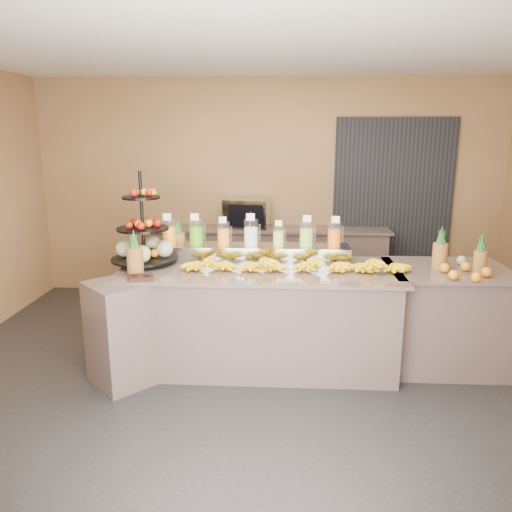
# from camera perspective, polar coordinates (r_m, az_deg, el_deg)

# --- Properties ---
(ground) EXTENTS (6.00, 6.00, 0.00)m
(ground) POSITION_cam_1_polar(r_m,az_deg,el_deg) (4.55, 0.20, -13.82)
(ground) COLOR black
(ground) RESTS_ON ground
(room_envelope) EXTENTS (6.04, 5.02, 2.82)m
(room_envelope) POSITION_cam_1_polar(r_m,az_deg,el_deg) (4.81, 3.00, 11.05)
(room_envelope) COLOR brown
(room_envelope) RESTS_ON ground
(buffet_counter) EXTENTS (2.75, 1.25, 0.93)m
(buffet_counter) POSITION_cam_1_polar(r_m,az_deg,el_deg) (4.60, -1.07, -7.13)
(buffet_counter) COLOR gray
(buffet_counter) RESTS_ON ground
(right_counter) EXTENTS (1.08, 0.88, 0.93)m
(right_counter) POSITION_cam_1_polar(r_m,az_deg,el_deg) (4.94, 20.69, -6.50)
(right_counter) COLOR gray
(right_counter) RESTS_ON ground
(back_ledge) EXTENTS (3.10, 0.55, 0.93)m
(back_ledge) POSITION_cam_1_polar(r_m,az_deg,el_deg) (6.48, 1.28, -0.79)
(back_ledge) COLOR gray
(back_ledge) RESTS_ON ground
(pitcher_tray) EXTENTS (1.85, 0.30, 0.15)m
(pitcher_tray) POSITION_cam_1_polar(r_m,az_deg,el_deg) (4.74, -0.58, 0.37)
(pitcher_tray) COLOR gray
(pitcher_tray) RESTS_ON buffet_counter
(juice_pitcher_orange_a) EXTENTS (0.13, 0.14, 0.32)m
(juice_pitcher_orange_a) POSITION_cam_1_polar(r_m,az_deg,el_deg) (4.81, -9.89, 2.59)
(juice_pitcher_orange_a) COLOR silver
(juice_pitcher_orange_a) RESTS_ON pitcher_tray
(juice_pitcher_green) EXTENTS (0.13, 0.14, 0.32)m
(juice_pitcher_green) POSITION_cam_1_polar(r_m,az_deg,el_deg) (4.76, -6.84, 2.59)
(juice_pitcher_green) COLOR silver
(juice_pitcher_green) RESTS_ON pitcher_tray
(juice_pitcher_orange_b) EXTENTS (0.12, 0.12, 0.29)m
(juice_pitcher_orange_b) POSITION_cam_1_polar(r_m,az_deg,el_deg) (4.73, -3.73, 2.44)
(juice_pitcher_orange_b) COLOR silver
(juice_pitcher_orange_b) RESTS_ON pitcher_tray
(juice_pitcher_milk) EXTENTS (0.13, 0.14, 0.32)m
(juice_pitcher_milk) POSITION_cam_1_polar(r_m,az_deg,el_deg) (4.70, -0.58, 2.55)
(juice_pitcher_milk) COLOR silver
(juice_pitcher_milk) RESTS_ON pitcher_tray
(juice_pitcher_lemon) EXTENTS (0.11, 0.11, 0.26)m
(juice_pitcher_lemon) POSITION_cam_1_polar(r_m,az_deg,el_deg) (4.69, 2.59, 2.25)
(juice_pitcher_lemon) COLOR silver
(juice_pitcher_lemon) RESTS_ON pitcher_tray
(juice_pitcher_lime) EXTENTS (0.13, 0.13, 0.31)m
(juice_pitcher_lime) POSITION_cam_1_polar(r_m,az_deg,el_deg) (4.69, 5.77, 2.42)
(juice_pitcher_lime) COLOR silver
(juice_pitcher_lime) RESTS_ON pitcher_tray
(juice_pitcher_orange_c) EXTENTS (0.13, 0.13, 0.30)m
(juice_pitcher_orange_c) POSITION_cam_1_polar(r_m,az_deg,el_deg) (4.71, 8.93, 2.33)
(juice_pitcher_orange_c) COLOR silver
(juice_pitcher_orange_c) RESTS_ON pitcher_tray
(banana_heap) EXTENTS (1.96, 0.18, 0.16)m
(banana_heap) POSITION_cam_1_polar(r_m,az_deg,el_deg) (4.42, 4.12, -0.80)
(banana_heap) COLOR yellow
(banana_heap) RESTS_ON buffet_counter
(fruit_stand) EXTENTS (0.73, 0.73, 0.85)m
(fruit_stand) POSITION_cam_1_polar(r_m,az_deg,el_deg) (4.70, -12.28, 1.72)
(fruit_stand) COLOR black
(fruit_stand) RESTS_ON buffet_counter
(condiment_caddy) EXTENTS (0.24, 0.21, 0.03)m
(condiment_caddy) POSITION_cam_1_polar(r_m,az_deg,el_deg) (4.26, -13.03, -2.42)
(condiment_caddy) COLOR black
(condiment_caddy) RESTS_ON buffet_counter
(pineapple_left_a) EXTENTS (0.14, 0.14, 0.40)m
(pineapple_left_a) POSITION_cam_1_polar(r_m,az_deg,el_deg) (4.37, -13.67, -0.23)
(pineapple_left_a) COLOR brown
(pineapple_left_a) RESTS_ON buffet_counter
(pineapple_left_b) EXTENTS (0.13, 0.13, 0.39)m
(pineapple_left_b) POSITION_cam_1_polar(r_m,az_deg,el_deg) (4.94, -8.82, 1.60)
(pineapple_left_b) COLOR brown
(pineapple_left_b) RESTS_ON buffet_counter
(right_fruit_pile) EXTENTS (0.44, 0.42, 0.23)m
(right_fruit_pile) POSITION_cam_1_polar(r_m,az_deg,el_deg) (4.66, 22.35, -0.96)
(right_fruit_pile) COLOR brown
(right_fruit_pile) RESTS_ON right_counter
(oven_warmer) EXTENTS (0.60, 0.46, 0.37)m
(oven_warmer) POSITION_cam_1_polar(r_m,az_deg,el_deg) (6.36, -1.00, 4.89)
(oven_warmer) COLOR gray
(oven_warmer) RESTS_ON back_ledge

